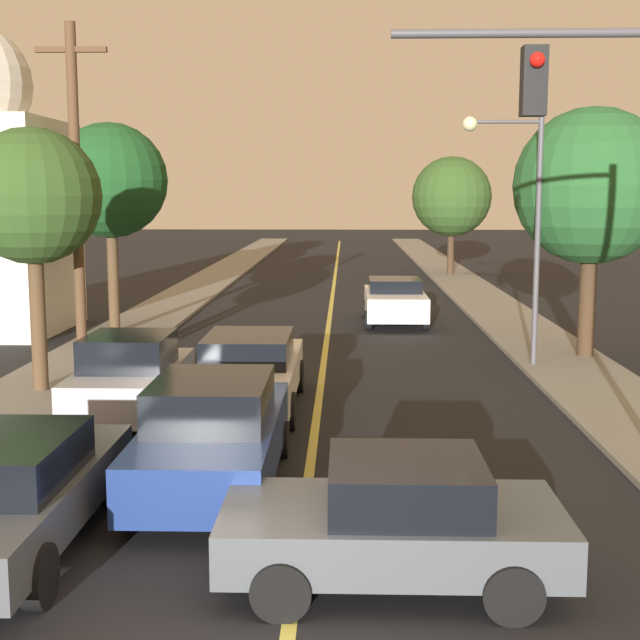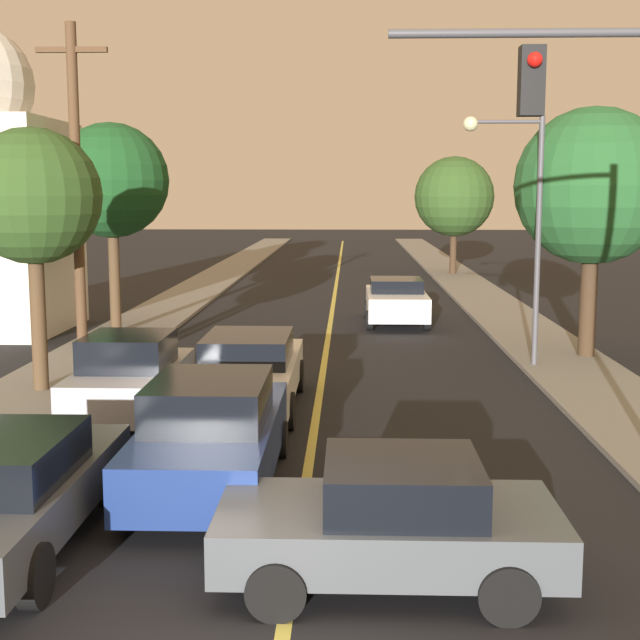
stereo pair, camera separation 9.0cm
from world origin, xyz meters
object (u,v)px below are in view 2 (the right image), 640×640
object	(u,v)px
car_near_lane_second	(249,370)
tree_right_near	(593,187)
utility_pole_left	(77,197)
tree_left_near	(33,198)
car_near_lane_front	(212,434)
traffic_signal_mast	(633,182)
tree_left_far	(111,181)
car_far_oncoming	(396,300)
streetlamp_right	(518,203)
car_outer_lane_second	(131,378)
car_crossing_right	(392,520)
tree_right_far	(454,197)
car_outer_lane_front	(5,490)

from	to	relation	value
car_near_lane_second	tree_right_near	world-z (taller)	tree_right_near
utility_pole_left	car_near_lane_second	bearing A→B (deg)	-30.85
tree_left_near	tree_right_near	world-z (taller)	tree_right_near
car_near_lane_front	traffic_signal_mast	xyz separation A→B (m)	(5.79, -0.63, 3.66)
car_near_lane_front	tree_left_far	world-z (taller)	tree_left_far
car_near_lane_front	car_far_oncoming	world-z (taller)	car_near_lane_front
streetlamp_right	tree_right_near	world-z (taller)	tree_right_near
car_outer_lane_second	utility_pole_left	world-z (taller)	utility_pole_left
streetlamp_right	car_crossing_right	bearing A→B (deg)	-106.18
car_near_lane_second	tree_left_far	bearing A→B (deg)	119.21
car_far_oncoming	streetlamp_right	bearing A→B (deg)	108.32
car_outer_lane_second	tree_right_far	distance (m)	32.54
car_crossing_right	traffic_signal_mast	bearing A→B (deg)	-52.35
car_outer_lane_front	traffic_signal_mast	xyz separation A→B (m)	(7.96, 1.79, 3.73)
tree_right_near	car_near_lane_second	bearing A→B (deg)	-145.27
car_outer_lane_second	traffic_signal_mast	bearing A→B (deg)	-29.57
utility_pole_left	tree_left_far	xyz separation A→B (m)	(-1.00, 6.73, 0.44)
car_near_lane_second	traffic_signal_mast	xyz separation A→B (m)	(5.79, -5.53, 3.69)
car_outer_lane_front	traffic_signal_mast	bearing A→B (deg)	12.66
traffic_signal_mast	car_near_lane_second	bearing A→B (deg)	136.31
car_near_lane_second	streetlamp_right	world-z (taller)	streetlamp_right
tree_right_near	tree_right_far	world-z (taller)	tree_right_near
car_outer_lane_second	traffic_signal_mast	size ratio (longest dim) A/B	0.61
tree_left_near	car_near_lane_second	bearing A→B (deg)	-14.42
car_crossing_right	car_outer_lane_front	bearing A→B (deg)	80.97
car_near_lane_second	tree_right_near	distance (m)	10.73
car_near_lane_front	car_far_oncoming	size ratio (longest dim) A/B	1.11
car_near_lane_front	tree_right_near	size ratio (longest dim) A/B	0.78
tree_left_near	tree_right_far	distance (m)	31.15
car_near_lane_second	tree_right_far	bearing A→B (deg)	75.88
car_outer_lane_front	tree_left_far	distance (m)	17.25
streetlamp_right	tree_right_far	size ratio (longest dim) A/B	0.99
car_outer_lane_second	car_far_oncoming	bearing A→B (deg)	66.36
car_far_oncoming	tree_left_near	size ratio (longest dim) A/B	0.81
car_crossing_right	streetlamp_right	world-z (taller)	streetlamp_right
car_crossing_right	traffic_signal_mast	world-z (taller)	traffic_signal_mast
utility_pole_left	tree_left_near	bearing A→B (deg)	-113.63
car_crossing_right	tree_right_near	bearing A→B (deg)	-22.68
car_outer_lane_front	streetlamp_right	xyz separation A→B (m)	(8.31, 11.77, 3.36)
tree_right_near	traffic_signal_mast	bearing A→B (deg)	-102.45
traffic_signal_mast	tree_right_far	size ratio (longest dim) A/B	1.06
tree_left_near	tree_left_far	size ratio (longest dim) A/B	0.89
car_near_lane_front	car_near_lane_second	world-z (taller)	car_near_lane_front
tree_right_near	tree_right_far	size ratio (longest dim) A/B	1.05
car_near_lane_second	tree_left_far	xyz separation A→B (m)	(-5.15, 9.21, 3.90)
car_near_lane_second	car_crossing_right	xyz separation A→B (m)	(2.51, -8.06, -0.08)
car_near_lane_front	utility_pole_left	size ratio (longest dim) A/B	0.63
traffic_signal_mast	streetlamp_right	bearing A→B (deg)	87.99
car_outer_lane_second	utility_pole_left	xyz separation A→B (m)	(-1.98, 3.49, 3.42)
car_outer_lane_second	tree_left_far	distance (m)	11.33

